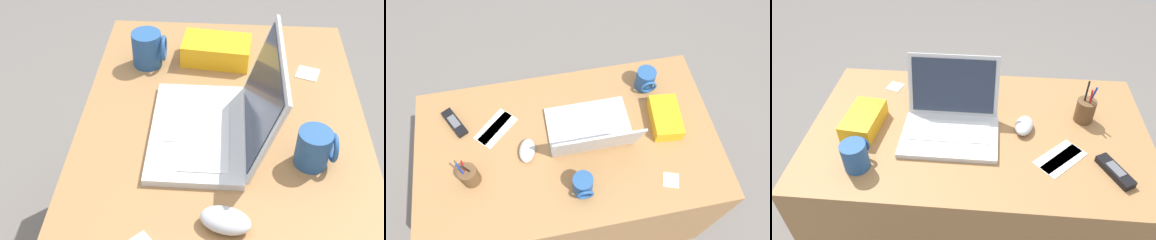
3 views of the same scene
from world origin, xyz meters
The scene contains 12 objects.
ground_plane centered at (0.00, 0.00, 0.00)m, with size 6.00×6.00×0.00m, color slate.
desk centered at (0.00, 0.00, 0.35)m, with size 1.26×0.72×0.70m, color #9E7042.
laptop centered at (-0.10, -0.01, 0.75)m, with size 0.35×0.30×0.24m.
computer_mouse centered at (0.17, 0.01, 0.72)m, with size 0.06×0.11×0.04m, color silver.
coffee_mug_white centered at (-0.39, -0.22, 0.75)m, with size 0.08×0.10×0.10m.
coffee_mug_tall centered at (-0.02, 0.21, 0.75)m, with size 0.08×0.09×0.09m.
cordless_phone centered at (0.46, -0.18, 0.71)m, with size 0.11×0.15×0.03m.
pen_holder centered at (0.40, 0.09, 0.75)m, with size 0.07×0.07×0.17m.
snack_bag centered at (-0.42, -0.02, 0.73)m, with size 0.12×0.19×0.06m, color #F2AD19.
paper_note_near_laptop centered at (0.28, -0.12, 0.70)m, with size 0.18×0.07×0.00m, color white.
paper_note_left centered at (-0.37, 0.24, 0.70)m, with size 0.06×0.06×0.00m, color white.
paper_note_right centered at (0.30, -0.14, 0.70)m, with size 0.07×0.18×0.00m, color white.
Camera 2 is at (0.09, 0.67, 2.06)m, focal length 33.90 mm.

